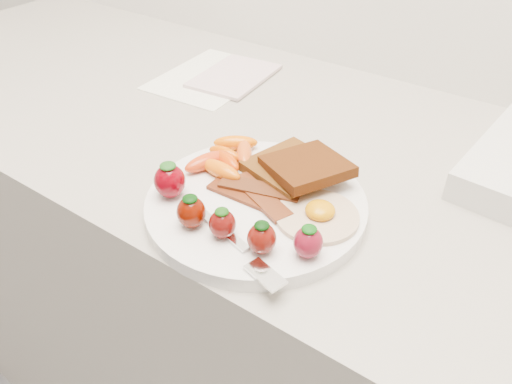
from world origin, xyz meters
The scene contains 11 objects.
counter centered at (0.00, 1.70, 0.45)m, with size 2.00×0.60×0.90m, color gray.
plate centered at (-0.01, 1.53, 0.91)m, with size 0.27×0.27×0.02m, color white.
toast_lower centered at (0.00, 1.61, 0.93)m, with size 0.10×0.10×0.01m, color black.
toast_upper centered at (0.02, 1.60, 0.94)m, with size 0.09×0.09×0.01m, color black.
fried_egg centered at (0.07, 1.54, 0.92)m, with size 0.11×0.11×0.02m.
bacon_strips centered at (-0.01, 1.54, 0.92)m, with size 0.12×0.07×0.01m.
baby_carrots centered at (-0.08, 1.57, 0.93)m, with size 0.09×0.12×0.02m.
strawberries centered at (-0.01, 1.47, 0.94)m, with size 0.22×0.07×0.05m.
fork centered at (0.03, 1.45, 0.92)m, with size 0.17×0.07×0.00m.
paper_sheet centered at (-0.30, 1.81, 0.90)m, with size 0.17×0.23×0.00m, color white.
notepad centered at (-0.27, 1.83, 0.91)m, with size 0.12×0.17×0.01m, color beige.
Camera 1 is at (0.27, 1.14, 1.29)m, focal length 35.00 mm.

